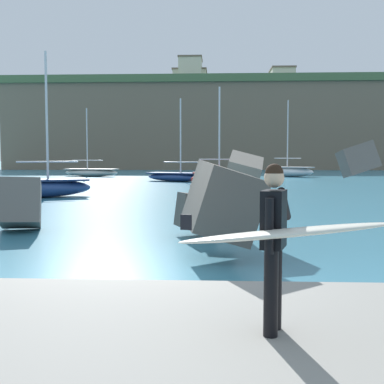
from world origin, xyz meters
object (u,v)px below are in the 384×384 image
at_px(surfer_with_board, 275,236).
at_px(station_building_central, 190,81).
at_px(boat_near_right, 176,176).
at_px(mooring_buoy_middle, 278,179).
at_px(boat_far_right, 290,171).
at_px(mooring_buoy_inner, 244,196).
at_px(boat_mid_left, 40,187).
at_px(boat_near_left, 91,172).
at_px(boat_near_centre, 224,178).
at_px(station_building_east, 190,74).
at_px(station_building_west, 282,80).

relative_size(surfer_with_board, station_building_central, 0.30).
height_order(boat_near_right, mooring_buoy_middle, boat_near_right).
bearing_deg(boat_far_right, mooring_buoy_inner, -102.72).
bearing_deg(boat_mid_left, mooring_buoy_inner, -7.41).
relative_size(surfer_with_board, boat_near_left, 0.29).
bearing_deg(station_building_central, boat_far_right, -74.71).
height_order(boat_near_centre, station_building_east, station_building_east).
height_order(surfer_with_board, station_building_west, station_building_west).
relative_size(boat_near_right, mooring_buoy_inner, 15.71).
xyz_separation_m(boat_near_left, boat_mid_left, (4.14, -26.67, 0.07)).
height_order(mooring_buoy_inner, mooring_buoy_middle, same).
xyz_separation_m(boat_far_right, station_building_west, (4.95, 46.00, 16.38)).
xyz_separation_m(mooring_buoy_middle, station_building_east, (-10.06, 56.26, 17.76)).
distance_m(boat_near_left, station_building_central, 51.19).
xyz_separation_m(boat_near_left, boat_far_right, (20.84, 0.42, 0.11)).
xyz_separation_m(boat_far_right, mooring_buoy_middle, (-2.69, -11.05, -0.36)).
height_order(boat_near_left, mooring_buoy_inner, boat_near_left).
bearing_deg(station_building_west, mooring_buoy_middle, -97.62).
bearing_deg(station_building_central, station_building_east, -84.53).
bearing_deg(station_building_central, boat_near_left, -99.37).
bearing_deg(mooring_buoy_middle, boat_near_right, 174.99).
relative_size(boat_near_centre, mooring_buoy_inner, 15.65).
bearing_deg(surfer_with_board, station_building_east, 93.49).
bearing_deg(boat_near_left, surfer_with_board, -73.58).
relative_size(boat_near_centre, mooring_buoy_middle, 15.65).
bearing_deg(station_building_east, station_building_central, 95.47).
bearing_deg(boat_near_left, boat_near_right, -45.36).
relative_size(boat_near_left, boat_far_right, 0.90).
height_order(boat_near_centre, boat_mid_left, boat_mid_left).
relative_size(station_building_west, station_building_central, 0.98).
bearing_deg(mooring_buoy_inner, boat_far_right, 77.28).
height_order(boat_far_right, mooring_buoy_middle, boat_far_right).
relative_size(boat_far_right, station_building_west, 1.15).
distance_m(boat_mid_left, station_building_central, 76.36).
relative_size(boat_near_centre, boat_near_right, 1.00).
distance_m(boat_near_left, boat_near_centre, 21.79).
height_order(boat_near_right, boat_far_right, boat_far_right).
bearing_deg(mooring_buoy_inner, surfer_with_board, -92.21).
distance_m(surfer_with_board, boat_mid_left, 22.06).
bearing_deg(boat_near_left, station_building_west, 60.94).
bearing_deg(boat_far_right, station_building_west, 83.86).
bearing_deg(boat_near_right, boat_far_right, 43.00).
height_order(surfer_with_board, boat_mid_left, boat_mid_left).
xyz_separation_m(mooring_buoy_middle, station_building_west, (7.63, 57.05, 16.74)).
xyz_separation_m(mooring_buoy_inner, station_building_east, (-6.33, 73.62, 17.76)).
distance_m(boat_near_centre, mooring_buoy_middle, 7.76).
bearing_deg(boat_far_right, boat_near_right, -137.00).
bearing_deg(mooring_buoy_inner, station_building_east, 94.91).
height_order(boat_near_left, station_building_east, station_building_east).
distance_m(mooring_buoy_middle, station_building_west, 59.95).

